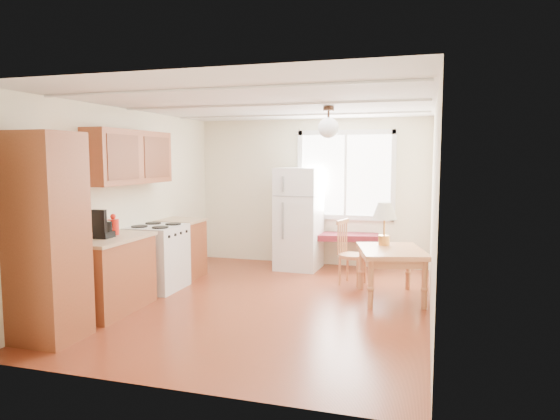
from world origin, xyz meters
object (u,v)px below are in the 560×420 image
at_px(refrigerator, 299,219).
at_px(dining_table, 391,257).
at_px(bench, 340,238).
at_px(chair, 347,248).

relative_size(refrigerator, dining_table, 1.38).
bearing_deg(bench, chair, -84.04).
bearing_deg(refrigerator, dining_table, -38.52).
relative_size(bench, chair, 1.44).
bearing_deg(dining_table, chair, 122.28).
distance_m(bench, chair, 0.97).
xyz_separation_m(bench, dining_table, (0.94, -1.57, 0.03)).
height_order(bench, dining_table, dining_table).
bearing_deg(chair, refrigerator, 155.83).
height_order(dining_table, chair, chair).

